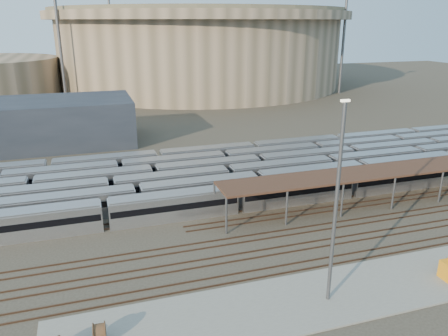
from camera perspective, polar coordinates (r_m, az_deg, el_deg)
ground at (r=59.44m, az=8.12°, el=-7.94°), size 420.00×420.00×0.00m
apron at (r=45.95m, az=10.63°, el=-16.64°), size 50.00×9.00×0.20m
subway_trains at (r=74.72m, az=2.64°, el=-0.62°), size 122.78×23.90×3.60m
inspection_shed at (r=72.31m, az=22.82°, el=-0.10°), size 60.30×6.00×5.30m
empty_tracks at (r=55.48m, az=10.37°, el=-10.01°), size 170.00×9.62×0.18m
stadium at (r=194.11m, az=-3.23°, el=15.66°), size 124.00×124.00×32.50m
service_building at (r=105.37m, az=-23.47°, el=5.36°), size 42.00×20.00×10.00m
floodlight_0 at (r=157.80m, az=-20.69°, el=15.39°), size 4.00×1.00×38.40m
floodlight_2 at (r=175.04m, az=15.35°, el=16.11°), size 4.00×1.00×38.40m
floodlight_3 at (r=208.13m, az=-14.49°, el=16.47°), size 4.00×1.00×38.40m
cable_reel_west at (r=41.40m, az=-15.96°, el=-19.91°), size 1.06×1.80×1.75m
yard_light_pole at (r=41.67m, az=14.41°, el=-4.83°), size 0.80×0.36×19.88m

